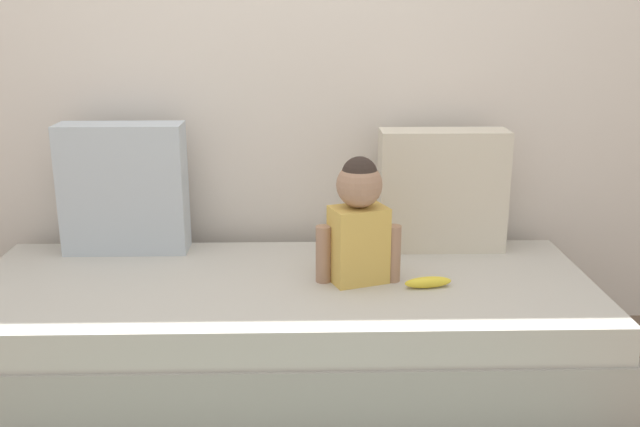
% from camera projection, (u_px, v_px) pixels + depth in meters
% --- Properties ---
extents(ground_plane, '(12.00, 12.00, 0.00)m').
position_uv_depth(ground_plane, '(284.00, 378.00, 2.67)').
color(ground_plane, brown).
extents(back_wall, '(5.50, 0.10, 2.45)m').
position_uv_depth(back_wall, '(283.00, 37.00, 2.89)').
color(back_wall, silver).
rests_on(back_wall, ground).
extents(couch, '(2.30, 0.89, 0.39)m').
position_uv_depth(couch, '(283.00, 331.00, 2.62)').
color(couch, '#9C978F').
rests_on(couch, ground).
extents(throw_pillow_left, '(0.49, 0.16, 0.52)m').
position_uv_depth(throw_pillow_left, '(124.00, 188.00, 2.81)').
color(throw_pillow_left, '#B2BCC6').
rests_on(throw_pillow_left, couch).
extents(throw_pillow_right, '(0.50, 0.16, 0.49)m').
position_uv_depth(throw_pillow_right, '(442.00, 190.00, 2.84)').
color(throw_pillow_right, beige).
rests_on(throw_pillow_right, couch).
extents(toddler, '(0.30, 0.19, 0.46)m').
position_uv_depth(toddler, '(359.00, 219.00, 2.49)').
color(toddler, gold).
rests_on(toddler, couch).
extents(banana, '(0.17, 0.07, 0.04)m').
position_uv_depth(banana, '(428.00, 282.00, 2.49)').
color(banana, yellow).
rests_on(banana, couch).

